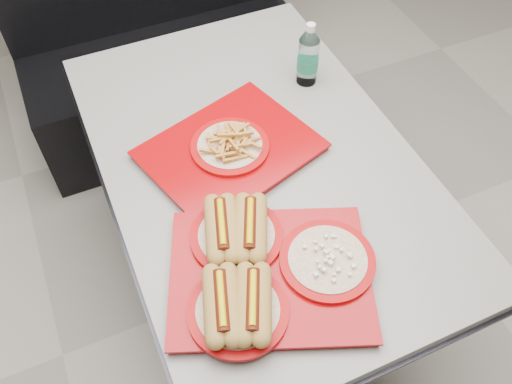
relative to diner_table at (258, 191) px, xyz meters
name	(u,v)px	position (x,y,z in m)	size (l,w,h in m)	color
ground	(257,279)	(0.00, 0.00, -0.58)	(6.00, 6.00, 0.00)	gray
diner_table	(258,191)	(0.00, 0.00, 0.00)	(0.92, 1.42, 0.75)	black
booth_bench	(163,47)	(0.00, 1.09, -0.18)	(1.30, 0.57, 1.35)	black
tray_near	(261,269)	(-0.16, -0.38, 0.21)	(0.61, 0.55, 0.11)	#950407
tray_far	(230,148)	(-0.07, 0.05, 0.19)	(0.58, 0.51, 0.10)	#950407
water_bottle	(308,58)	(0.29, 0.26, 0.26)	(0.07, 0.07, 0.23)	silver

